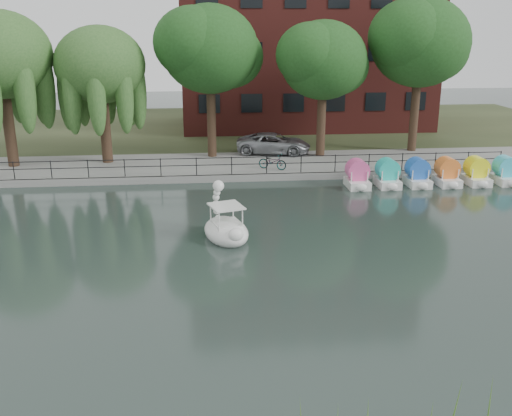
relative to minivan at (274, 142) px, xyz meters
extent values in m
plane|color=#3E4E47|center=(-3.07, -18.43, -1.17)|extent=(120.00, 120.00, 0.00)
cube|color=gray|center=(-3.07, -2.43, -0.97)|extent=(40.00, 6.00, 0.40)
cube|color=gray|center=(-3.07, -5.38, -0.97)|extent=(40.00, 0.25, 0.40)
cube|color=#47512D|center=(-3.07, 11.57, -0.99)|extent=(60.00, 22.00, 0.36)
cylinder|color=black|center=(-3.07, -5.18, 0.18)|extent=(32.00, 0.04, 0.04)
cylinder|color=black|center=(-3.07, -5.18, -0.22)|extent=(32.00, 0.04, 0.04)
cylinder|color=black|center=(-3.07, -5.18, -0.27)|extent=(0.05, 0.05, 1.00)
cube|color=#4C1E16|center=(3.93, 11.57, 8.19)|extent=(20.00, 10.00, 18.00)
cylinder|color=#473323|center=(-16.07, -1.93, 1.33)|extent=(0.60, 0.60, 4.20)
cylinder|color=#473323|center=(-10.57, -1.43, 1.13)|extent=(0.60, 0.60, 3.80)
ellipsoid|color=#4C7837|center=(-10.57, -1.43, 5.12)|extent=(5.32, 5.32, 4.52)
cylinder|color=#473323|center=(-4.07, -0.43, 1.48)|extent=(0.60, 0.60, 4.50)
ellipsoid|color=#265C23|center=(-4.07, -0.43, 5.93)|extent=(6.00, 6.00, 5.10)
cylinder|color=#473323|center=(2.93, -0.93, 1.25)|extent=(0.60, 0.60, 4.05)
ellipsoid|color=#265C23|center=(2.93, -0.93, 5.26)|extent=(5.40, 5.40, 4.59)
cylinder|color=#473323|center=(9.43, 0.07, 1.59)|extent=(0.60, 0.60, 4.72)
ellipsoid|color=#265C23|center=(9.43, 0.07, 6.26)|extent=(6.30, 6.30, 5.36)
imported|color=gray|center=(0.00, 0.00, 0.00)|extent=(3.64, 5.94, 1.54)
imported|color=gray|center=(-0.61, -4.27, -0.27)|extent=(1.36, 1.80, 1.00)
ellipsoid|color=white|center=(-3.82, -14.43, -0.87)|extent=(2.42, 3.09, 0.60)
cube|color=white|center=(-3.79, -14.53, -0.57)|extent=(1.40, 1.47, 0.30)
cube|color=white|center=(-3.80, -14.48, 0.26)|extent=(1.59, 1.66, 0.06)
ellipsoid|color=white|center=(-3.48, -15.54, -0.62)|extent=(0.75, 0.65, 0.56)
sphere|color=white|center=(-4.08, -13.57, 0.89)|extent=(0.48, 0.48, 0.48)
cone|color=black|center=(-4.17, -13.26, 0.86)|extent=(0.27, 0.31, 0.20)
cylinder|color=yellow|center=(-4.13, -13.40, 0.87)|extent=(0.28, 0.17, 0.26)
cube|color=white|center=(3.71, -7.25, -0.95)|extent=(1.15, 1.70, 0.44)
cylinder|color=#E25196|center=(3.71, -7.15, -0.22)|extent=(0.90, 1.20, 0.90)
cube|color=white|center=(5.41, -7.25, -0.95)|extent=(1.15, 1.70, 0.44)
cylinder|color=#25C3B4|center=(5.41, -7.15, -0.22)|extent=(0.90, 1.20, 0.90)
cube|color=white|center=(7.11, -7.25, -0.95)|extent=(1.15, 1.70, 0.44)
cylinder|color=blue|center=(7.11, -7.15, -0.22)|extent=(0.90, 1.20, 0.90)
cube|color=white|center=(8.81, -7.25, -0.95)|extent=(1.15, 1.70, 0.44)
cylinder|color=orange|center=(8.81, -7.15, -0.22)|extent=(0.90, 1.20, 0.90)
cube|color=white|center=(10.51, -7.25, -0.95)|extent=(1.15, 1.70, 0.44)
cylinder|color=#FAFB1F|center=(10.51, -7.15, -0.22)|extent=(0.90, 1.20, 0.90)
cube|color=white|center=(12.21, -7.25, -0.95)|extent=(1.15, 1.70, 0.44)
cylinder|color=#3FC4E0|center=(12.21, -7.15, -0.22)|extent=(0.90, 1.20, 0.90)
camera|label=1|loc=(-4.72, -36.75, 7.36)|focal=40.00mm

